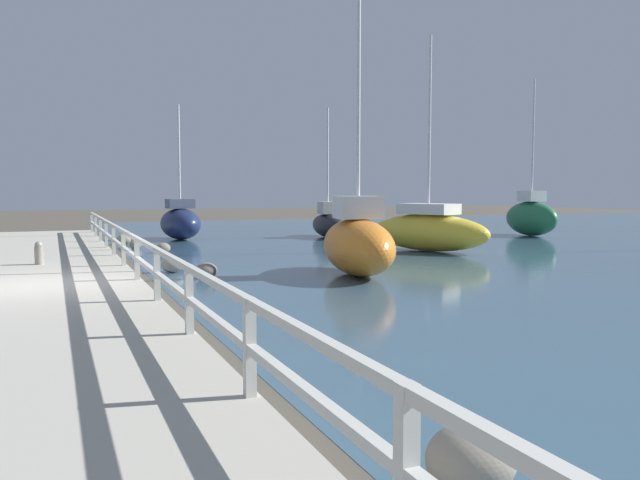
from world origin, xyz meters
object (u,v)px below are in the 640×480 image
(mooring_bollard, at_px, (39,253))
(sailboat_navy, at_px, (180,222))
(sailboat_orange, at_px, (358,244))
(sailboat_black, at_px, (328,223))
(sailboat_yellow, at_px, (428,230))
(sailboat_green, at_px, (531,217))

(mooring_bollard, xyz_separation_m, sailboat_navy, (5.38, 9.75, 0.21))
(sailboat_orange, relative_size, sailboat_navy, 1.20)
(sailboat_black, bearing_deg, sailboat_yellow, -78.02)
(sailboat_orange, height_order, sailboat_black, sailboat_orange)
(sailboat_black, distance_m, sailboat_navy, 6.48)
(mooring_bollard, bearing_deg, sailboat_green, 15.02)
(sailboat_green, height_order, sailboat_black, sailboat_green)
(mooring_bollard, relative_size, sailboat_green, 0.08)
(sailboat_yellow, distance_m, sailboat_navy, 11.03)
(sailboat_green, bearing_deg, sailboat_yellow, -149.03)
(sailboat_orange, bearing_deg, sailboat_navy, 109.65)
(mooring_bollard, distance_m, sailboat_yellow, 12.38)
(sailboat_yellow, relative_size, sailboat_orange, 1.07)
(sailboat_yellow, bearing_deg, sailboat_black, 72.32)
(sailboat_navy, bearing_deg, sailboat_black, -15.84)
(mooring_bollard, xyz_separation_m, sailboat_yellow, (12.32, 1.18, 0.20))
(sailboat_green, bearing_deg, sailboat_navy, 168.49)
(mooring_bollard, bearing_deg, sailboat_orange, -25.60)
(sailboat_orange, distance_m, sailboat_black, 12.69)
(sailboat_navy, bearing_deg, sailboat_yellow, -54.83)
(sailboat_yellow, height_order, sailboat_green, sailboat_yellow)
(sailboat_yellow, bearing_deg, mooring_bollard, 162.94)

